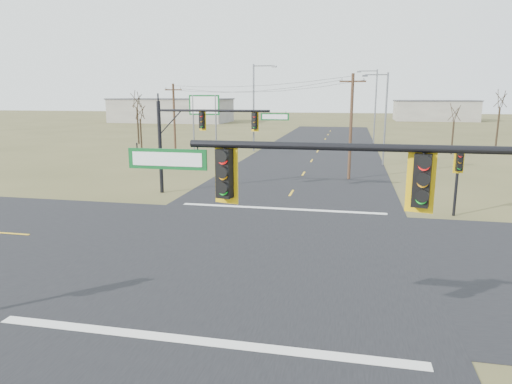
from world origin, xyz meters
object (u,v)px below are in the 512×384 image
(mast_arm_near, at_px, (417,201))
(bare_tree_d, at_px, (501,98))
(mast_arm_far, at_px, (206,127))
(bare_tree_a, at_px, (140,110))
(highway_sign, at_px, (204,113))
(bare_tree_c, at_px, (455,112))
(utility_pole_near, at_px, (351,125))
(streetlight_c, at_px, (255,103))
(streetlight_a, at_px, (384,114))
(utility_pole_far, at_px, (174,121))
(streetlight_b, at_px, (374,102))
(bare_tree_b, at_px, (136,99))
(pedestal_signal_ne, at_px, (459,166))

(mast_arm_near, distance_m, bare_tree_d, 55.42)
(mast_arm_far, relative_size, bare_tree_a, 1.43)
(highway_sign, bearing_deg, bare_tree_c, 11.05)
(mast_arm_far, bearing_deg, utility_pole_near, 62.74)
(bare_tree_c, bearing_deg, streetlight_c, -175.96)
(streetlight_a, relative_size, streetlight_c, 0.86)
(mast_arm_far, distance_m, highway_sign, 21.71)
(utility_pole_far, distance_m, streetlight_b, 30.07)
(bare_tree_a, height_order, bare_tree_b, bare_tree_b)
(mast_arm_near, xyz_separation_m, bare_tree_a, (-24.82, 39.17, 0.40))
(mast_arm_far, relative_size, utility_pole_near, 1.08)
(streetlight_a, bearing_deg, pedestal_signal_ne, -95.85)
(mast_arm_near, distance_m, utility_pole_far, 38.93)
(mast_arm_near, relative_size, utility_pole_far, 1.35)
(mast_arm_near, xyz_separation_m, streetlight_c, (-12.44, 43.84, 1.16))
(bare_tree_d, bearing_deg, utility_pole_far, -152.01)
(highway_sign, bearing_deg, streetlight_b, 40.49)
(mast_arm_far, relative_size, streetlight_c, 0.88)
(utility_pole_far, height_order, bare_tree_a, utility_pole_far)
(utility_pole_far, bearing_deg, streetlight_a, 3.39)
(streetlight_a, relative_size, bare_tree_d, 1.12)
(highway_sign, bearing_deg, pedestal_signal_ne, -46.99)
(highway_sign, distance_m, bare_tree_b, 15.04)
(streetlight_a, distance_m, bare_tree_b, 33.98)
(streetlight_b, distance_m, bare_tree_a, 31.46)
(mast_arm_near, relative_size, streetlight_c, 1.03)
(pedestal_signal_ne, distance_m, streetlight_b, 39.81)
(pedestal_signal_ne, relative_size, bare_tree_c, 0.64)
(mast_arm_far, distance_m, utility_pole_far, 16.85)
(utility_pole_near, bearing_deg, highway_sign, 141.32)
(mast_arm_far, distance_m, streetlight_b, 38.92)
(mast_arm_near, height_order, bare_tree_b, bare_tree_b)
(utility_pole_far, distance_m, bare_tree_d, 39.96)
(utility_pole_near, bearing_deg, bare_tree_a, 152.76)
(mast_arm_near, distance_m, streetlight_a, 35.38)
(pedestal_signal_ne, distance_m, bare_tree_b, 46.78)
(utility_pole_near, xyz_separation_m, highway_sign, (-16.08, 12.87, 0.32))
(mast_arm_near, xyz_separation_m, utility_pole_near, (-1.38, 27.09, -0.18))
(bare_tree_c, bearing_deg, bare_tree_b, 175.51)
(pedestal_signal_ne, height_order, streetlight_c, streetlight_c)
(streetlight_a, xyz_separation_m, bare_tree_b, (-31.30, 13.17, 1.25))
(bare_tree_d, bearing_deg, mast_arm_near, -107.36)
(pedestal_signal_ne, xyz_separation_m, bare_tree_b, (-34.15, 31.81, 3.27))
(mast_arm_far, bearing_deg, streetlight_b, 94.62)
(highway_sign, distance_m, streetlight_c, 6.42)
(mast_arm_far, bearing_deg, streetlight_c, 117.10)
(highway_sign, height_order, streetlight_c, streetlight_c)
(utility_pole_near, height_order, bare_tree_b, utility_pole_near)
(bare_tree_d, bearing_deg, mast_arm_far, -129.02)
(mast_arm_near, bearing_deg, pedestal_signal_ne, 89.34)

